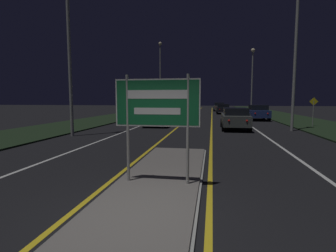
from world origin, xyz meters
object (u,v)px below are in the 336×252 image
object	(u,v)px
streetlight_left_near	(68,11)
warning_sign	(313,109)
streetlight_right_far	(252,72)
car_approaching_0	(159,115)
car_receding_3	(219,106)
car_approaching_2	(172,106)
car_receding_2	(223,108)
car_approaching_1	(160,108)
highway_sign	(157,107)
car_receding_1	(258,112)
streetlight_left_far	(160,70)
car_receding_0	(235,118)
streetlight_right_near	(296,36)

from	to	relation	value
streetlight_left_near	warning_sign	xyz separation A→B (m)	(14.98, 7.17, -5.37)
streetlight_right_far	car_approaching_0	xyz separation A→B (m)	(-9.28, -16.38, -4.86)
car_receding_3	car_approaching_2	xyz separation A→B (m)	(-8.07, -1.43, 0.01)
car_receding_2	car_approaching_1	bearing A→B (deg)	-168.97
highway_sign	car_receding_1	distance (m)	21.74
streetlight_left_near	streetlight_right_far	xyz separation A→B (m)	(12.87, 23.15, -1.07)
warning_sign	car_approaching_2	bearing A→B (deg)	119.92
streetlight_left_near	car_approaching_0	xyz separation A→B (m)	(3.58, 6.77, -5.93)
car_approaching_0	car_approaching_2	world-z (taller)	car_approaching_2
highway_sign	car_receding_2	world-z (taller)	highway_sign
car_approaching_2	warning_sign	size ratio (longest dim) A/B	1.97
streetlight_right_far	car_approaching_1	xyz separation A→B (m)	(-12.44, -0.42, -4.87)
highway_sign	car_receding_2	xyz separation A→B (m)	(2.78, 31.98, -1.12)
car_approaching_1	warning_sign	bearing A→B (deg)	-46.91
streetlight_left_far	car_approaching_2	world-z (taller)	streetlight_left_far
car_receding_3	warning_sign	world-z (taller)	warning_sign
warning_sign	streetlight_right_far	bearing A→B (deg)	97.53
car_receding_3	warning_sign	size ratio (longest dim) A/B	2.15
car_receding_0	car_approaching_2	xyz separation A→B (m)	(-8.44, 26.95, 0.01)
car_receding_1	streetlight_right_near	bearing A→B (deg)	-85.61
car_receding_0	car_receding_1	world-z (taller)	car_receding_1
streetlight_right_near	warning_sign	world-z (taller)	streetlight_right_near
streetlight_left_far	car_receding_1	world-z (taller)	streetlight_left_far
streetlight_left_far	streetlight_right_far	bearing A→B (deg)	-7.86
streetlight_left_far	car_approaching_1	size ratio (longest dim) A/B	2.45
streetlight_left_near	streetlight_left_far	world-z (taller)	streetlight_left_near
car_approaching_2	car_receding_2	bearing A→B (deg)	-41.12
streetlight_left_near	car_approaching_1	distance (m)	23.50
streetlight_right_near	car_approaching_0	xyz separation A→B (m)	(-9.23, 2.25, -5.22)
highway_sign	streetlight_left_near	bearing A→B (deg)	130.58
streetlight_left_near	car_receding_2	xyz separation A→B (m)	(9.22, 24.45, -5.97)
car_approaching_2	warning_sign	xyz separation A→B (m)	(14.17, -24.62, 0.56)
streetlight_left_far	streetlight_right_near	bearing A→B (deg)	-58.03
car_receding_3	car_approaching_2	world-z (taller)	car_approaching_2
car_receding_2	car_approaching_2	size ratio (longest dim) A/B	1.12
streetlight_right_far	car_approaching_2	distance (m)	15.61
car_receding_3	streetlight_right_far	bearing A→B (deg)	-68.39
streetlight_left_far	car_receding_0	distance (m)	22.76
streetlight_left_near	car_receding_2	size ratio (longest dim) A/B	2.25
streetlight_left_far	streetlight_left_near	bearing A→B (deg)	-90.17
car_receding_1	car_approaching_1	world-z (taller)	car_receding_1
car_receding_1	car_approaching_0	size ratio (longest dim) A/B	0.89
streetlight_right_near	car_receding_0	distance (m)	6.34
streetlight_left_near	car_approaching_0	world-z (taller)	streetlight_left_near
highway_sign	car_approaching_2	size ratio (longest dim) A/B	0.61
highway_sign	streetlight_right_far	bearing A→B (deg)	78.18
highway_sign	streetlight_left_near	xyz separation A→B (m)	(-6.45, 7.53, 4.86)
car_receding_2	streetlight_left_near	bearing A→B (deg)	-110.67
highway_sign	car_receding_1	size ratio (longest dim) A/B	0.59
car_receding_1	car_receding_2	xyz separation A→B (m)	(-2.90, 11.01, -0.04)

